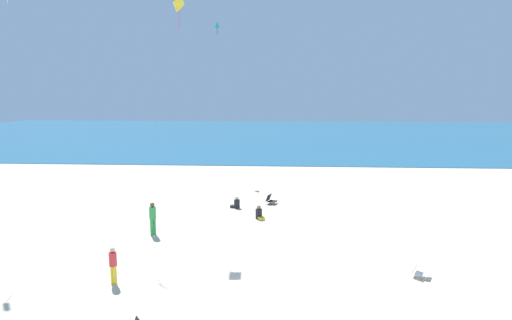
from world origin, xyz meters
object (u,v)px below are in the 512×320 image
at_px(beach_chair_far_right, 419,271).
at_px(person_0, 236,204).
at_px(kite_teal, 217,25).
at_px(person_2, 113,263).
at_px(person_1, 259,214).
at_px(beach_chair_mid_beach, 271,200).
at_px(kite_yellow, 179,4).
at_px(person_3, 153,216).

relative_size(beach_chair_far_right, person_0, 1.07).
bearing_deg(beach_chair_far_right, kite_teal, 145.21).
bearing_deg(person_2, kite_teal, -153.42).
bearing_deg(person_0, kite_teal, -56.94).
bearing_deg(person_0, person_1, 144.49).
relative_size(beach_chair_mid_beach, person_0, 1.07).
xyz_separation_m(beach_chair_mid_beach, person_1, (-0.57, -3.39, 0.02)).
bearing_deg(kite_yellow, person_1, 11.36).
relative_size(beach_chair_far_right, beach_chair_mid_beach, 0.99).
height_order(person_2, person_3, person_3).
bearing_deg(beach_chair_mid_beach, kite_teal, 136.79).
distance_m(person_2, kite_teal, 25.87).
bearing_deg(beach_chair_mid_beach, beach_chair_far_right, -38.15).
height_order(person_0, kite_teal, kite_teal).
bearing_deg(person_1, person_0, 177.60).
distance_m(beach_chair_far_right, person_1, 9.98).
xyz_separation_m(kite_teal, kite_yellow, (0.22, -15.06, -1.11)).
xyz_separation_m(person_1, kite_yellow, (-4.11, -0.82, 11.29)).
bearing_deg(beach_chair_far_right, person_0, 158.61).
height_order(beach_chair_mid_beach, kite_yellow, kite_yellow).
relative_size(beach_chair_mid_beach, kite_yellow, 0.48).
xyz_separation_m(beach_chair_far_right, person_1, (-6.66, 7.44, 0.04)).
relative_size(person_3, kite_teal, 1.46).
height_order(beach_chair_far_right, beach_chair_mid_beach, beach_chair_mid_beach).
xyz_separation_m(person_1, person_2, (-5.05, -8.74, 0.54)).
height_order(person_1, person_3, person_3).
distance_m(person_3, kite_teal, 20.94).
height_order(person_0, person_2, person_2).
xyz_separation_m(beach_chair_far_right, person_3, (-11.86, 4.35, 0.73)).
bearing_deg(kite_teal, person_0, -76.88).
xyz_separation_m(beach_chair_mid_beach, person_0, (-2.10, -1.17, 0.00)).
bearing_deg(beach_chair_mid_beach, person_2, -92.35).
xyz_separation_m(person_0, person_2, (-3.52, -10.97, 0.56)).
bearing_deg(kite_teal, kite_yellow, -89.14).
height_order(beach_chair_far_right, kite_yellow, kite_yellow).
relative_size(person_1, person_2, 0.55).
relative_size(beach_chair_mid_beach, person_3, 0.48).
height_order(person_1, kite_yellow, kite_yellow).
bearing_deg(beach_chair_far_right, person_1, 160.16).
distance_m(beach_chair_far_right, beach_chair_mid_beach, 12.43).
distance_m(beach_chair_mid_beach, person_0, 2.40).
relative_size(beach_chair_far_right, person_1, 1.01).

